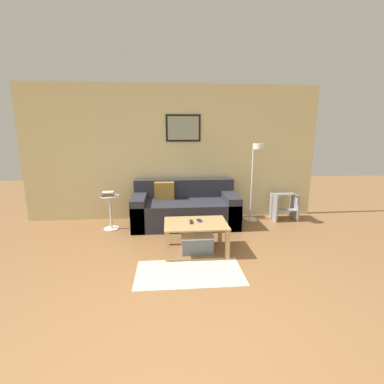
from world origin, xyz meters
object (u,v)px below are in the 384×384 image
object	(u,v)px
couch	(185,209)
coffee_table	(196,228)
storage_bin	(197,242)
step_stool	(284,206)
side_table	(110,209)
book_stack	(108,194)
remote_control	(191,222)
cell_phone	(199,221)
floor_lamp	(254,175)

from	to	relation	value
couch	coffee_table	world-z (taller)	couch
storage_bin	step_stool	size ratio (longest dim) A/B	0.93
side_table	step_stool	bearing A→B (deg)	4.60
side_table	book_stack	size ratio (longest dim) A/B	2.51
coffee_table	remote_control	size ratio (longest dim) A/B	5.91
storage_bin	cell_phone	size ratio (longest dim) A/B	3.32
couch	storage_bin	distance (m)	1.17
cell_phone	step_stool	size ratio (longest dim) A/B	0.28
storage_bin	book_stack	xyz separation A→B (m)	(-1.44, 1.01, 0.52)
coffee_table	book_stack	distance (m)	1.79
floor_lamp	step_stool	world-z (taller)	floor_lamp
storage_bin	step_stool	distance (m)	2.25
remote_control	storage_bin	bearing A→B (deg)	14.75
floor_lamp	book_stack	xyz separation A→B (m)	(-2.62, -0.17, -0.27)
side_table	cell_phone	xyz separation A→B (m)	(1.46, -0.98, 0.08)
side_table	book_stack	world-z (taller)	book_stack
cell_phone	step_stool	world-z (taller)	step_stool
book_stack	step_stool	world-z (taller)	book_stack
book_stack	side_table	bearing A→B (deg)	37.92
side_table	cell_phone	size ratio (longest dim) A/B	4.35
storage_bin	cell_phone	world-z (taller)	cell_phone
couch	remote_control	size ratio (longest dim) A/B	12.61
floor_lamp	side_table	world-z (taller)	floor_lamp
coffee_table	cell_phone	size ratio (longest dim) A/B	6.33
book_stack	remote_control	size ratio (longest dim) A/B	1.62
coffee_table	side_table	size ratio (longest dim) A/B	1.46
storage_bin	side_table	distance (m)	1.77
couch	side_table	bearing A→B (deg)	-174.41
storage_bin	side_table	xyz separation A→B (m)	(-1.42, 1.03, 0.23)
side_table	remote_control	xyz separation A→B (m)	(1.34, -1.04, 0.09)
floor_lamp	step_stool	xyz separation A→B (m)	(0.66, 0.11, -0.64)
coffee_table	book_stack	size ratio (longest dim) A/B	3.65
floor_lamp	book_stack	world-z (taller)	floor_lamp
couch	cell_phone	xyz separation A→B (m)	(0.14, -1.11, 0.15)
floor_lamp	book_stack	size ratio (longest dim) A/B	6.11
book_stack	cell_phone	distance (m)	1.78
couch	remote_control	bearing A→B (deg)	-89.07
floor_lamp	cell_phone	bearing A→B (deg)	-135.16
step_stool	couch	bearing A→B (deg)	-176.07
couch	storage_bin	xyz separation A→B (m)	(0.10, -1.16, -0.16)
coffee_table	remote_control	xyz separation A→B (m)	(-0.06, 0.02, 0.09)
storage_bin	floor_lamp	xyz separation A→B (m)	(1.18, 1.18, 0.79)
floor_lamp	side_table	size ratio (longest dim) A/B	2.44
remote_control	step_stool	size ratio (longest dim) A/B	0.30
couch	floor_lamp	world-z (taller)	floor_lamp
couch	cell_phone	world-z (taller)	couch
floor_lamp	step_stool	size ratio (longest dim) A/B	2.96
storage_bin	book_stack	size ratio (longest dim) A/B	1.91
couch	coffee_table	size ratio (longest dim) A/B	2.13
remote_control	floor_lamp	bearing A→B (deg)	47.56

